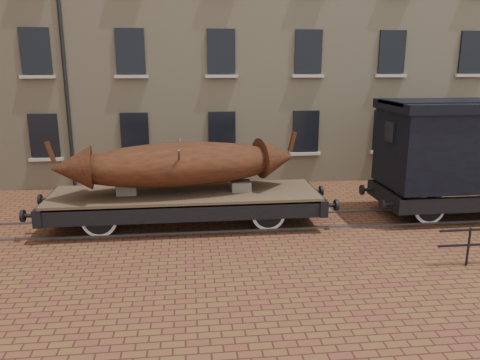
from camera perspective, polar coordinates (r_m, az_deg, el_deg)
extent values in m
plane|color=brown|center=(15.37, 8.66, -4.93)|extent=(90.00, 90.00, 0.00)
cube|color=#C1B18A|center=(25.06, 10.07, 18.55)|extent=(40.00, 10.00, 14.00)
cube|color=black|center=(19.96, -22.76, 5.04)|extent=(1.10, 0.12, 1.70)
cube|color=#B3ADA2|center=(20.06, -22.55, 2.34)|extent=(1.30, 0.18, 0.12)
cube|color=black|center=(19.28, -12.69, 5.51)|extent=(1.10, 0.12, 1.70)
cube|color=#B3ADA2|center=(19.38, -12.56, 2.70)|extent=(1.30, 0.18, 0.12)
cube|color=black|center=(19.22, -2.22, 5.81)|extent=(1.10, 0.12, 1.70)
cube|color=#B3ADA2|center=(19.32, -2.18, 3.00)|extent=(1.30, 0.18, 0.12)
cube|color=black|center=(19.79, 8.00, 5.93)|extent=(1.10, 0.12, 1.70)
cube|color=#B3ADA2|center=(19.88, 7.95, 3.19)|extent=(1.30, 0.18, 0.12)
cube|color=black|center=(20.93, 17.37, 5.87)|extent=(1.10, 0.12, 1.70)
cube|color=#B3ADA2|center=(21.02, 17.24, 3.28)|extent=(1.30, 0.18, 0.12)
cube|color=black|center=(22.57, 25.57, 5.69)|extent=(1.10, 0.12, 1.70)
cube|color=#B3ADA2|center=(22.65, 25.40, 3.29)|extent=(1.30, 0.18, 0.12)
cube|color=black|center=(19.77, -23.67, 14.22)|extent=(1.10, 0.12, 1.70)
cube|color=#B3ADA2|center=(19.72, -23.44, 11.47)|extent=(1.30, 0.18, 0.12)
cube|color=black|center=(19.08, -13.23, 15.05)|extent=(1.10, 0.12, 1.70)
cube|color=#B3ADA2|center=(19.03, -13.09, 12.19)|extent=(1.30, 0.18, 0.12)
cube|color=black|center=(19.02, -2.31, 15.40)|extent=(1.10, 0.12, 1.70)
cube|color=#B3ADA2|center=(18.96, -2.27, 12.53)|extent=(1.30, 0.18, 0.12)
cube|color=black|center=(19.60, 8.33, 15.23)|extent=(1.10, 0.12, 1.70)
cube|color=#B3ADA2|center=(19.54, 8.27, 12.45)|extent=(1.30, 0.18, 0.12)
cube|color=black|center=(20.75, 18.03, 14.64)|extent=(1.10, 0.12, 1.70)
cube|color=#B3ADA2|center=(20.70, 17.90, 12.01)|extent=(1.30, 0.18, 0.12)
cube|color=black|center=(22.40, 26.46, 13.79)|extent=(1.10, 0.12, 1.70)
cube|color=#B3ADA2|center=(22.35, 26.27, 11.36)|extent=(1.30, 0.18, 0.12)
cylinder|color=black|center=(19.61, -21.21, 19.16)|extent=(0.14, 0.14, 14.00)
cube|color=#59595E|center=(14.70, 9.39, -5.72)|extent=(30.00, 0.08, 0.06)
cube|color=#59595E|center=(16.02, 8.00, -3.99)|extent=(30.00, 0.08, 0.06)
cylinder|color=black|center=(13.11, 26.08, -7.33)|extent=(0.06, 0.06, 1.00)
cube|color=brown|center=(14.55, -6.72, -1.73)|extent=(8.16, 2.39, 0.13)
cube|color=black|center=(13.56, -6.69, -4.06)|extent=(8.16, 0.17, 0.49)
cube|color=black|center=(15.69, -6.69, -1.54)|extent=(8.16, 0.17, 0.49)
cube|color=black|center=(15.21, -22.27, -3.03)|extent=(0.24, 2.50, 0.49)
cylinder|color=black|center=(14.56, -24.26, -3.98)|extent=(0.38, 0.11, 0.11)
cylinder|color=black|center=(14.62, -24.96, -3.99)|extent=(0.09, 0.35, 0.35)
cylinder|color=black|center=(16.05, -22.56, -2.20)|extent=(0.38, 0.11, 0.11)
cylinder|color=black|center=(16.10, -23.19, -2.21)|extent=(0.09, 0.35, 0.35)
cube|color=black|center=(15.15, 8.94, -2.19)|extent=(0.24, 2.50, 0.49)
cylinder|color=black|center=(14.49, 10.95, -3.04)|extent=(0.38, 0.11, 0.11)
cylinder|color=black|center=(14.54, 11.65, -3.01)|extent=(0.09, 0.35, 0.35)
cylinder|color=black|center=(15.99, 9.23, -1.34)|extent=(0.38, 0.11, 0.11)
cylinder|color=black|center=(16.04, 9.87, -1.31)|extent=(0.09, 0.35, 0.35)
cylinder|color=black|center=(14.93, -16.34, -3.82)|extent=(0.11, 2.07, 0.11)
cylinder|color=white|center=(14.25, -16.81, -4.70)|extent=(1.04, 0.08, 1.04)
cylinder|color=black|center=(14.25, -16.81, -4.70)|extent=(0.86, 0.11, 0.86)
cube|color=black|center=(14.05, -16.98, -3.86)|extent=(0.98, 0.09, 0.11)
cylinder|color=white|center=(15.60, -15.91, -3.01)|extent=(1.04, 0.08, 1.04)
cylinder|color=black|center=(15.60, -15.91, -3.01)|extent=(0.86, 0.11, 0.86)
cube|color=black|center=(15.65, -15.90, -1.95)|extent=(0.98, 0.09, 0.11)
cylinder|color=black|center=(14.89, 3.03, -3.29)|extent=(0.11, 2.07, 0.11)
cylinder|color=white|center=(14.21, 3.50, -4.15)|extent=(1.04, 0.08, 1.04)
cylinder|color=black|center=(14.21, 3.50, -4.15)|extent=(0.86, 0.11, 0.86)
cube|color=black|center=(14.01, 3.61, -3.31)|extent=(0.98, 0.09, 0.11)
cylinder|color=white|center=(15.57, 2.59, -2.51)|extent=(1.04, 0.08, 1.04)
cylinder|color=black|center=(15.57, 2.59, -2.51)|extent=(0.86, 0.11, 0.86)
cube|color=black|center=(15.62, 2.53, -1.45)|extent=(0.98, 0.09, 0.11)
cube|color=black|center=(14.67, -6.67, -3.32)|extent=(4.35, 0.07, 0.07)
cube|color=#716958|center=(14.61, -13.59, -1.08)|extent=(0.60, 0.54, 0.30)
cube|color=#716958|center=(14.58, 0.11, -0.70)|extent=(0.60, 0.54, 0.30)
ellipsoid|color=#562310|center=(14.32, -7.35, 1.90)|extent=(6.81, 2.99, 1.32)
cone|color=#562310|center=(14.26, -19.88, 1.34)|extent=(1.31, 1.40, 1.25)
cube|color=#562310|center=(14.22, -22.09, 3.13)|extent=(0.28, 0.17, 0.63)
cone|color=#562310|center=(15.03, 4.52, 2.77)|extent=(1.31, 1.40, 1.25)
cube|color=#562310|center=(15.12, 6.38, 4.68)|extent=(0.28, 0.17, 0.63)
cylinder|color=#4A3C2D|center=(13.83, -7.36, 0.92)|extent=(0.06, 1.12, 1.54)
cylinder|color=#4A3C2D|center=(14.87, -7.32, 1.85)|extent=(0.06, 1.12, 1.54)
cube|color=black|center=(18.42, 24.98, -0.50)|extent=(6.37, 0.17, 0.48)
cube|color=black|center=(15.96, 17.32, -1.91)|extent=(0.23, 2.55, 0.48)
cylinder|color=black|center=(15.02, 16.93, -2.86)|extent=(0.08, 0.34, 0.34)
cylinder|color=black|center=(16.53, 14.64, -1.17)|extent=(0.08, 0.34, 0.34)
cylinder|color=black|center=(16.52, 20.98, -2.52)|extent=(0.11, 2.02, 0.11)
cylinder|color=white|center=(15.91, 22.15, -3.24)|extent=(1.02, 0.07, 1.02)
cylinder|color=black|center=(15.91, 22.15, -3.24)|extent=(0.84, 0.11, 0.84)
cylinder|color=white|center=(17.13, 19.89, -1.84)|extent=(1.02, 0.07, 1.02)
cylinder|color=black|center=(17.13, 19.89, -1.84)|extent=(0.84, 0.11, 0.84)
cube|color=black|center=(15.52, 17.82, 5.65)|extent=(0.08, 0.64, 0.64)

